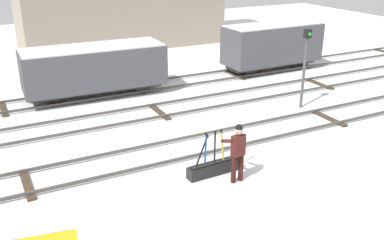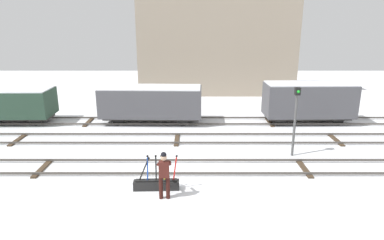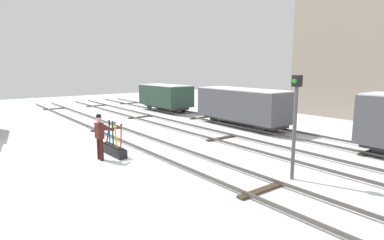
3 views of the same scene
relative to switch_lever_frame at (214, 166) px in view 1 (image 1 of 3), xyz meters
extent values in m
plane|color=white|center=(0.56, 1.89, -0.25)|extent=(60.00, 60.00, 0.00)
cube|color=#4C4742|center=(0.56, 1.17, -0.12)|extent=(44.00, 0.07, 0.10)
cube|color=#4C4742|center=(0.56, 2.61, -0.12)|extent=(44.00, 0.07, 0.10)
cube|color=#423323|center=(-5.31, 1.89, -0.21)|extent=(0.24, 1.94, 0.08)
cube|color=#423323|center=(6.43, 1.89, -0.21)|extent=(0.24, 1.94, 0.08)
cube|color=#4C4742|center=(0.56, 4.95, -0.12)|extent=(44.00, 0.07, 0.10)
cube|color=#4C4742|center=(0.56, 6.39, -0.12)|extent=(44.00, 0.07, 0.10)
cube|color=#423323|center=(0.56, 5.67, -0.21)|extent=(0.24, 1.94, 0.08)
cube|color=#423323|center=(9.36, 5.67, -0.21)|extent=(0.24, 1.94, 0.08)
cube|color=#4C4742|center=(0.56, 8.33, -0.12)|extent=(44.00, 0.07, 0.10)
cube|color=#4C4742|center=(0.56, 9.77, -0.12)|extent=(44.00, 0.07, 0.10)
cube|color=#423323|center=(-5.31, 9.05, -0.21)|extent=(0.24, 1.94, 0.08)
cube|color=#423323|center=(6.43, 9.05, -0.21)|extent=(0.24, 1.94, 0.08)
cube|color=black|center=(0.00, 0.00, -0.07)|extent=(1.81, 0.42, 0.36)
cube|color=black|center=(0.00, 0.00, 0.14)|extent=(1.63, 0.26, 0.06)
cylinder|color=black|center=(-0.47, -0.02, 0.59)|extent=(0.46, 0.07, 0.99)
sphere|color=black|center=(-0.27, -0.01, 1.07)|extent=(0.09, 0.09, 0.09)
cylinder|color=#1E47B7|center=(-0.33, -0.01, 0.63)|extent=(0.09, 0.06, 1.05)
sphere|color=black|center=(-0.31, -0.01, 1.16)|extent=(0.09, 0.09, 0.09)
cylinder|color=black|center=(0.00, 0.00, 0.63)|extent=(0.07, 0.06, 1.05)
sphere|color=black|center=(0.00, 0.00, 1.16)|extent=(0.09, 0.09, 0.09)
cylinder|color=yellow|center=(0.27, 0.01, 0.63)|extent=(0.18, 0.06, 1.05)
sphere|color=black|center=(0.21, 0.01, 1.15)|extent=(0.09, 0.09, 0.09)
cylinder|color=red|center=(0.74, 0.03, 0.63)|extent=(0.19, 0.06, 1.05)
sphere|color=black|center=(0.81, 0.03, 1.15)|extent=(0.09, 0.09, 0.09)
cylinder|color=#351511|center=(0.24, -0.72, 0.18)|extent=(0.15, 0.15, 0.88)
cylinder|color=#351511|center=(0.50, -0.71, 0.18)|extent=(0.15, 0.15, 0.88)
cube|color=#4C1E19|center=(0.37, -0.71, 0.93)|extent=(0.39, 0.25, 0.62)
sphere|color=tan|center=(0.37, -0.71, 1.40)|extent=(0.24, 0.24, 0.24)
sphere|color=black|center=(0.37, -0.71, 1.50)|extent=(0.21, 0.21, 0.21)
cylinder|color=#4C1E19|center=(0.15, -0.45, 1.02)|extent=(0.13, 0.59, 0.32)
cylinder|color=#4C1E19|center=(0.57, -0.46, 1.06)|extent=(0.13, 0.56, 0.40)
cylinder|color=#4C4C4C|center=(6.33, 3.49, 1.27)|extent=(0.12, 0.12, 3.05)
cube|color=black|center=(6.33, 3.49, 2.97)|extent=(0.24, 0.24, 0.36)
sphere|color=green|center=(6.33, 3.36, 2.97)|extent=(0.14, 0.14, 0.14)
cube|color=#2D2B28|center=(-1.20, 9.05, 0.15)|extent=(6.11, 1.49, 0.20)
cube|color=#4C4C51|center=(-1.20, 9.05, 1.14)|extent=(6.45, 2.37, 1.79)
cube|color=white|center=(-1.20, 9.05, 2.07)|extent=(6.32, 2.28, 0.06)
cylinder|color=black|center=(-3.30, 8.51, 0.10)|extent=(0.70, 0.12, 0.70)
cylinder|color=black|center=(-3.26, 9.71, 0.10)|extent=(0.70, 0.12, 0.70)
cylinder|color=black|center=(0.86, 8.39, 0.10)|extent=(0.70, 0.12, 0.70)
cylinder|color=black|center=(0.89, 9.59, 0.10)|extent=(0.70, 0.12, 0.70)
cube|color=#2D2B28|center=(8.83, 9.05, 0.15)|extent=(5.30, 1.33, 0.20)
cube|color=#4C4C51|center=(8.83, 9.05, 1.26)|extent=(5.60, 2.15, 2.03)
cube|color=silver|center=(8.83, 9.05, 2.31)|extent=(5.48, 2.07, 0.06)
cylinder|color=black|center=(7.04, 8.45, 0.10)|extent=(0.70, 0.11, 0.70)
cylinder|color=black|center=(7.01, 9.57, 0.10)|extent=(0.70, 0.11, 0.70)
cylinder|color=black|center=(10.65, 8.52, 0.10)|extent=(0.70, 0.11, 0.70)
cylinder|color=black|center=(10.62, 9.64, 0.10)|extent=(0.70, 0.11, 0.70)
camera|label=1|loc=(-6.10, -10.46, 6.41)|focal=41.16mm
camera|label=2|loc=(1.40, -12.28, 6.25)|focal=32.23mm
camera|label=3|loc=(12.13, -5.11, 3.38)|focal=29.14mm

